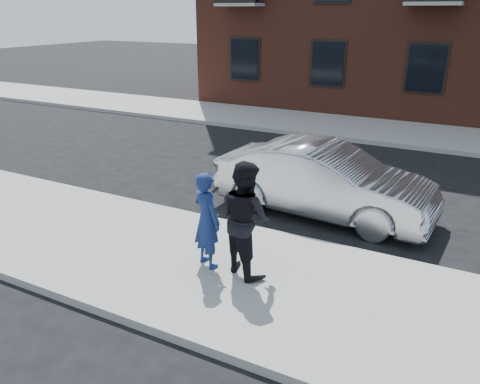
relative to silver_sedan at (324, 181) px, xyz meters
The scene contains 8 objects.
ground 3.29m from the silver_sedan, 78.84° to the right, with size 100.00×100.00×0.00m, color black.
near_sidewalk 3.51m from the silver_sedan, 79.65° to the right, with size 50.00×3.50×0.15m, color gray.
near_curb 1.84m from the silver_sedan, 68.68° to the right, with size 50.00×0.10×0.15m, color #999691.
far_sidewalk 8.17m from the silver_sedan, 85.65° to the left, with size 50.00×3.50×0.15m, color gray.
far_curb 6.39m from the silver_sedan, 84.41° to the left, with size 50.00×0.10×0.15m, color #999691.
silver_sedan is the anchor object (origin of this frame).
man_hoodie 3.45m from the silver_sedan, 106.40° to the right, with size 0.72×0.62×1.67m.
man_peacoat 3.23m from the silver_sedan, 95.55° to the right, with size 1.17×1.08×1.93m.
Camera 1 is at (2.14, -6.19, 4.24)m, focal length 35.00 mm.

